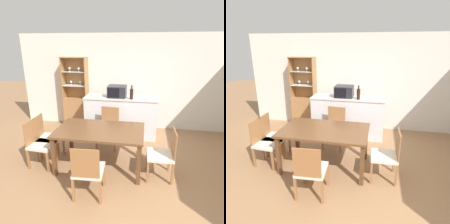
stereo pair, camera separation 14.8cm
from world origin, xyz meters
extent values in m
plane|color=#936B47|center=(0.00, 0.00, 0.00)|extent=(18.00, 18.00, 0.00)
cube|color=silver|center=(0.00, 2.63, 1.27)|extent=(6.80, 0.06, 2.55)
cube|color=silver|center=(-0.44, 1.95, 0.50)|extent=(1.79, 0.51, 1.00)
cube|color=beige|center=(-0.44, 1.95, 1.01)|extent=(1.82, 0.54, 0.03)
cube|color=#A37042|center=(-1.79, 2.43, 0.40)|extent=(0.68, 0.34, 0.81)
cube|color=#A37042|center=(-1.79, 2.59, 1.38)|extent=(0.68, 0.02, 1.14)
cube|color=#A37042|center=(-2.12, 2.43, 1.38)|extent=(0.02, 0.34, 1.14)
cube|color=#A37042|center=(-1.46, 2.43, 1.38)|extent=(0.02, 0.34, 1.14)
cube|color=#A37042|center=(-1.79, 2.43, 1.94)|extent=(0.68, 0.34, 0.02)
cube|color=white|center=(-1.79, 2.43, 1.18)|extent=(0.63, 0.29, 0.01)
cube|color=white|center=(-1.79, 2.43, 1.56)|extent=(0.63, 0.29, 0.01)
cylinder|color=white|center=(-1.92, 2.47, 1.19)|extent=(0.04, 0.04, 0.01)
cylinder|color=white|center=(-1.92, 2.47, 1.22)|extent=(0.01, 0.01, 0.06)
sphere|color=white|center=(-1.92, 2.47, 1.27)|extent=(0.06, 0.06, 0.06)
cylinder|color=white|center=(-1.92, 2.41, 1.57)|extent=(0.04, 0.04, 0.01)
cylinder|color=white|center=(-1.92, 2.41, 1.60)|extent=(0.01, 0.01, 0.06)
sphere|color=white|center=(-1.92, 2.41, 1.65)|extent=(0.06, 0.06, 0.06)
cylinder|color=white|center=(-1.65, 2.47, 1.19)|extent=(0.04, 0.04, 0.01)
cylinder|color=white|center=(-1.65, 2.47, 1.22)|extent=(0.01, 0.01, 0.06)
sphere|color=white|center=(-1.65, 2.47, 1.27)|extent=(0.06, 0.06, 0.06)
cylinder|color=white|center=(-1.65, 2.39, 1.57)|extent=(0.04, 0.04, 0.01)
cylinder|color=white|center=(-1.65, 2.39, 1.60)|extent=(0.01, 0.01, 0.06)
sphere|color=white|center=(-1.65, 2.39, 1.65)|extent=(0.06, 0.06, 0.06)
cube|color=brown|center=(-0.65, 0.49, 0.76)|extent=(1.61, 0.96, 0.04)
cube|color=brown|center=(-1.39, 0.07, 0.37)|extent=(0.07, 0.07, 0.74)
cube|color=brown|center=(0.10, 0.07, 0.37)|extent=(0.07, 0.07, 0.74)
cube|color=brown|center=(-1.39, 0.91, 0.37)|extent=(0.07, 0.07, 0.74)
cube|color=brown|center=(0.10, 0.91, 0.37)|extent=(0.07, 0.07, 0.74)
cube|color=beige|center=(-1.75, 0.35, 0.43)|extent=(0.48, 0.48, 0.05)
cube|color=#936038|center=(-1.96, 0.36, 0.68)|extent=(0.05, 0.41, 0.45)
cube|color=#936038|center=(-1.53, 0.53, 0.20)|extent=(0.04, 0.04, 0.41)
cube|color=#936038|center=(-1.56, 0.13, 0.20)|extent=(0.04, 0.04, 0.41)
cube|color=#936038|center=(-1.93, 0.56, 0.20)|extent=(0.04, 0.04, 0.41)
cube|color=#936038|center=(-1.97, 0.16, 0.20)|extent=(0.04, 0.04, 0.41)
cube|color=beige|center=(-0.65, 1.26, 0.43)|extent=(0.48, 0.48, 0.05)
cube|color=#936038|center=(-0.63, 1.48, 0.68)|extent=(0.41, 0.05, 0.45)
cube|color=#936038|center=(-0.46, 1.05, 0.20)|extent=(0.04, 0.04, 0.41)
cube|color=#936038|center=(-0.87, 1.07, 0.20)|extent=(0.04, 0.04, 0.41)
cube|color=#936038|center=(-0.43, 1.45, 0.20)|extent=(0.04, 0.04, 0.41)
cube|color=#936038|center=(-0.84, 1.48, 0.20)|extent=(0.04, 0.04, 0.41)
cube|color=beige|center=(-1.75, 0.63, 0.43)|extent=(0.47, 0.47, 0.05)
cube|color=#936038|center=(-1.96, 0.62, 0.68)|extent=(0.04, 0.41, 0.45)
cube|color=#936038|center=(-1.55, 0.85, 0.20)|extent=(0.04, 0.04, 0.41)
cube|color=#936038|center=(-1.53, 0.44, 0.20)|extent=(0.04, 0.04, 0.41)
cube|color=#936038|center=(-1.96, 0.83, 0.20)|extent=(0.04, 0.04, 0.41)
cube|color=#936038|center=(-1.94, 0.42, 0.20)|extent=(0.04, 0.04, 0.41)
cube|color=beige|center=(-0.65, -0.28, 0.43)|extent=(0.47, 0.47, 0.05)
cube|color=#936038|center=(-0.64, -0.50, 0.68)|extent=(0.41, 0.04, 0.45)
cube|color=#936038|center=(-0.86, -0.09, 0.20)|extent=(0.04, 0.04, 0.41)
cube|color=#936038|center=(-0.46, -0.07, 0.20)|extent=(0.04, 0.04, 0.41)
cube|color=#936038|center=(-0.84, -0.50, 0.20)|extent=(0.04, 0.04, 0.41)
cube|color=#936038|center=(-0.43, -0.47, 0.20)|extent=(0.04, 0.04, 0.41)
cube|color=beige|center=(0.45, 0.35, 0.43)|extent=(0.46, 0.46, 0.05)
cube|color=#936038|center=(0.66, 0.35, 0.68)|extent=(0.03, 0.41, 0.45)
cube|color=#936038|center=(0.25, 0.14, 0.20)|extent=(0.04, 0.04, 0.41)
cube|color=#936038|center=(0.24, 0.54, 0.20)|extent=(0.04, 0.04, 0.41)
cube|color=#936038|center=(0.66, 0.15, 0.20)|extent=(0.04, 0.04, 0.41)
cube|color=#936038|center=(0.65, 0.56, 0.20)|extent=(0.04, 0.04, 0.41)
cube|color=#232328|center=(-0.55, 1.98, 1.16)|extent=(0.44, 0.39, 0.28)
cube|color=black|center=(-0.61, 1.78, 1.16)|extent=(0.28, 0.01, 0.24)
cylinder|color=black|center=(-0.18, 1.80, 1.15)|extent=(0.08, 0.08, 0.25)
cylinder|color=black|center=(-0.18, 1.80, 1.32)|extent=(0.03, 0.03, 0.09)
camera|label=1|loc=(0.14, -2.80, 2.25)|focal=32.00mm
camera|label=2|loc=(0.29, -2.77, 2.25)|focal=32.00mm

